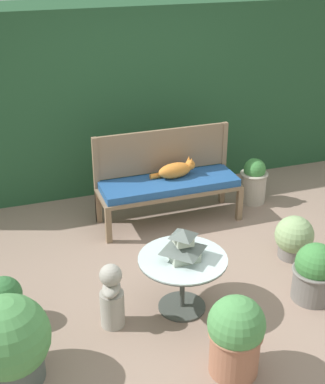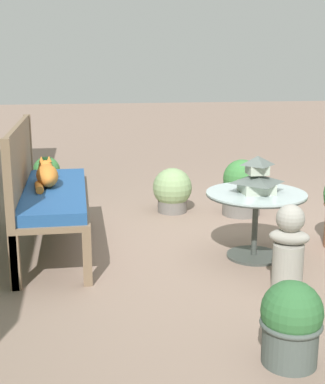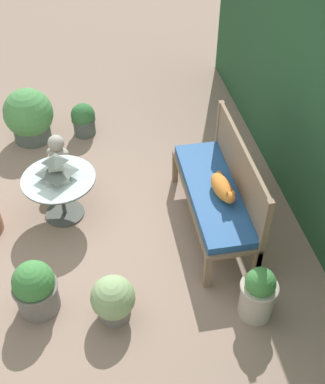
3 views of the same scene
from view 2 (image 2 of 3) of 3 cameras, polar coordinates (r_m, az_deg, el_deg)
name	(u,v)px [view 2 (image 2 of 3)]	position (r m, az deg, el deg)	size (l,w,h in m)	color
ground	(212,246)	(4.40, 5.27, -5.76)	(30.00, 30.00, 0.00)	gray
garden_bench	(54,198)	(4.28, -11.46, -0.58)	(1.57, 0.53, 0.50)	#7F664C
bench_backrest	(20,163)	(4.24, -14.93, 3.03)	(1.57, 0.06, 1.01)	#7F664C
cat	(47,175)	(4.34, -12.27, 1.79)	(0.52, 0.21, 0.21)	orange
patio_table	(256,206)	(4.09, 9.91, -1.51)	(0.75, 0.75, 0.51)	#424742
pagoda_birdhouse	(257,177)	(4.04, 10.05, 1.60)	(0.32, 0.32, 0.28)	#B2BCA8
garden_bust	(289,249)	(3.57, 13.30, -5.94)	(0.24, 0.30, 0.58)	#A39E93
potted_plant_table_far	(47,185)	(5.41, -12.18, 0.76)	(0.33, 0.33, 0.56)	#ADA393
potted_plant_table_near	(291,323)	(2.78, 13.56, -13.42)	(0.31, 0.31, 0.43)	#4C5651
potted_plant_path_edge	(172,191)	(5.30, 1.06, 0.12)	(0.39, 0.39, 0.44)	slate
potted_plant_hedge_corner	(242,188)	(5.25, 8.44, 0.45)	(0.40, 0.40, 0.55)	slate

